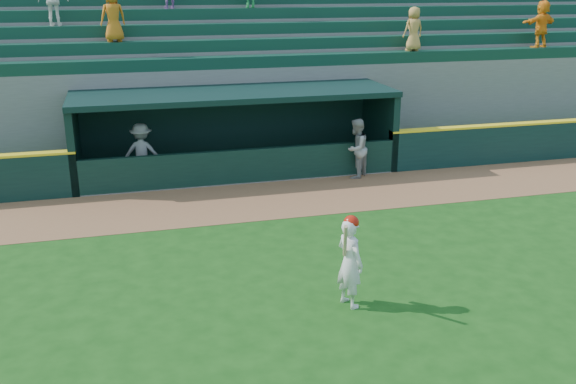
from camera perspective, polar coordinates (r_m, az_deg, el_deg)
name	(u,v)px	position (r m, az deg, el deg)	size (l,w,h in m)	color
ground	(309,281)	(12.54, 1.89, -7.88)	(120.00, 120.00, 0.00)	#164411
warning_track	(256,201)	(16.94, -2.87, -0.77)	(40.00, 3.00, 0.01)	brown
dugout_player_front	(356,148)	(18.82, 6.07, 3.87)	(0.85, 0.66, 1.75)	#969591
dugout_player_inside	(142,153)	(18.84, -12.85, 3.44)	(1.10, 0.63, 1.70)	#A1A19C
dugout	(234,126)	(19.51, -4.86, 5.88)	(9.40, 2.80, 2.46)	slate
stands	(210,71)	(23.78, -6.91, 10.61)	(34.50, 6.33, 7.57)	slate
batter_at_plate	(350,261)	(11.35, 5.52, -6.10)	(0.58, 0.82, 1.72)	silver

